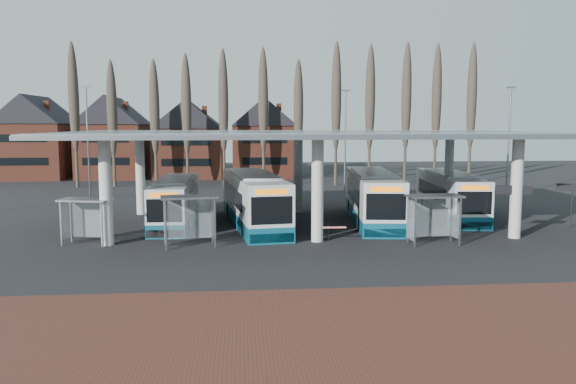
{
  "coord_description": "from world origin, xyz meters",
  "views": [
    {
      "loc": [
        -4.42,
        -29.51,
        6.86
      ],
      "look_at": [
        -1.34,
        7.0,
        2.38
      ],
      "focal_mm": 35.0,
      "sensor_mm": 36.0,
      "label": 1
    }
  ],
  "objects": [
    {
      "name": "station_canopy",
      "position": [
        0.0,
        8.0,
        5.68
      ],
      "size": [
        32.0,
        16.0,
        6.34
      ],
      "color": "silver",
      "rests_on": "ground"
    },
    {
      "name": "bus_3",
      "position": [
        11.04,
        10.73,
        1.55
      ],
      "size": [
        3.71,
        12.0,
        3.28
      ],
      "rotation": [
        0.0,
        0.0,
        -0.1
      ],
      "color": "silver",
      "rests_on": "ground"
    },
    {
      "name": "shelter_0",
      "position": [
        -13.2,
        2.91,
        1.91
      ],
      "size": [
        3.06,
        1.97,
        2.62
      ],
      "rotation": [
        0.0,
        0.0,
        -0.21
      ],
      "color": "gray",
      "rests_on": "ground"
    },
    {
      "name": "bus_0",
      "position": [
        -8.96,
        9.51,
        1.47
      ],
      "size": [
        2.43,
        11.2,
        3.11
      ],
      "rotation": [
        0.0,
        0.0,
        -0.0
      ],
      "color": "silver",
      "rests_on": "ground"
    },
    {
      "name": "lamp_post_a",
      "position": [
        -18.0,
        22.0,
        5.34
      ],
      "size": [
        0.8,
        0.16,
        10.17
      ],
      "color": "slate",
      "rests_on": "ground"
    },
    {
      "name": "info_sign_0",
      "position": [
        11.78,
        2.42,
        2.68
      ],
      "size": [
        2.12,
        0.58,
        3.19
      ],
      "rotation": [
        0.0,
        0.0,
        -0.22
      ],
      "color": "black",
      "rests_on": "ground"
    },
    {
      "name": "ground",
      "position": [
        0.0,
        0.0,
        0.0
      ],
      "size": [
        140.0,
        140.0,
        0.0
      ],
      "primitive_type": "plane",
      "color": "black",
      "rests_on": "ground"
    },
    {
      "name": "poplar_row",
      "position": [
        0.0,
        33.0,
        8.78
      ],
      "size": [
        45.1,
        1.1,
        14.5
      ],
      "color": "#473D33",
      "rests_on": "ground"
    },
    {
      "name": "info_sign_1",
      "position": [
        17.37,
        5.45,
        2.45
      ],
      "size": [
        1.88,
        0.78,
        2.92
      ],
      "rotation": [
        0.0,
        0.0,
        -0.35
      ],
      "color": "black",
      "rests_on": "ground"
    },
    {
      "name": "lamp_post_c",
      "position": [
        20.0,
        20.0,
        5.34
      ],
      "size": [
        0.8,
        0.16,
        10.17
      ],
      "color": "slate",
      "rests_on": "ground"
    },
    {
      "name": "shelter_2",
      "position": [
        6.48,
        1.29,
        2.07
      ],
      "size": [
        3.12,
        1.66,
        2.84
      ],
      "rotation": [
        0.0,
        0.0,
        0.04
      ],
      "color": "gray",
      "rests_on": "ground"
    },
    {
      "name": "lamp_post_b",
      "position": [
        6.0,
        26.0,
        5.34
      ],
      "size": [
        0.8,
        0.16,
        10.17
      ],
      "color": "slate",
      "rests_on": "ground"
    },
    {
      "name": "shelter_1",
      "position": [
        -7.33,
        1.82,
        2.09
      ],
      "size": [
        3.3,
        2.02,
        2.87
      ],
      "rotation": [
        0.0,
        0.0,
        0.16
      ],
      "color": "gray",
      "rests_on": "ground"
    },
    {
      "name": "brick_strip",
      "position": [
        0.0,
        -12.0,
        0.01
      ],
      "size": [
        70.0,
        10.0,
        0.03
      ],
      "primitive_type": "cube",
      "color": "#4F281F",
      "rests_on": "ground"
    },
    {
      "name": "barrier",
      "position": [
        0.68,
        2.4,
        0.76
      ],
      "size": [
        1.97,
        0.55,
        0.99
      ],
      "rotation": [
        0.0,
        0.0,
        -0.02
      ],
      "color": "black",
      "rests_on": "ground"
    },
    {
      "name": "bus_1",
      "position": [
        -3.58,
        8.22,
        1.68
      ],
      "size": [
        4.47,
        13.05,
        3.56
      ],
      "rotation": [
        0.0,
        0.0,
        0.14
      ],
      "color": "silver",
      "rests_on": "ground"
    },
    {
      "name": "bus_2",
      "position": [
        4.83,
        9.14,
        1.66
      ],
      "size": [
        4.05,
        12.9,
        3.53
      ],
      "rotation": [
        0.0,
        0.0,
        -0.11
      ],
      "color": "silver",
      "rests_on": "ground"
    },
    {
      "name": "townhouse_row",
      "position": [
        -15.75,
        44.0,
        5.94
      ],
      "size": [
        36.8,
        10.3,
        12.25
      ],
      "color": "brown",
      "rests_on": "ground"
    }
  ]
}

